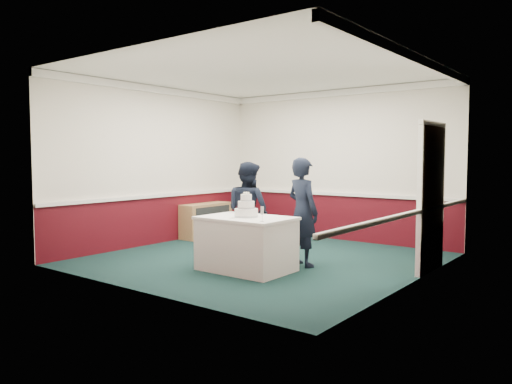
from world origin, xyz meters
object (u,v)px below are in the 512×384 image
Objects in this scene: sideboard at (206,220)px; person_woman at (303,212)px; cake_knife at (236,218)px; person_man at (248,211)px; wedding_cake at (246,209)px; champagne_flute at (262,211)px; cake_table at (246,243)px.

sideboard is 0.73× the size of person_woman.
cake_knife is 0.14× the size of person_man.
person_woman reaches higher than wedding_cake.
sideboard is 2.51m from person_man.
champagne_flute is at bearing 143.76° from person_man.
cake_knife is (-0.03, -0.20, -0.11)m from wedding_cake.
cake_knife is 0.55m from champagne_flute.
sideboard is 5.85× the size of champagne_flute.
sideboard is 0.91× the size of cake_table.
cake_knife is at bearing -39.43° from sideboard.
sideboard is 3.30m from person_woman.
cake_table is at bearing 105.98° from cake_knife.
person_woman is (3.07, -1.13, 0.48)m from sideboard.
cake_table is 0.50m from wedding_cake.
person_man is (-0.96, 0.91, -0.13)m from champagne_flute.
sideboard is at bearing 165.08° from cake_knife.
wedding_cake is at bearing 133.48° from person_man.
cake_table is at bearing 76.16° from person_woman.
cake_table is 0.80× the size of person_woman.
sideboard is 3.34m from cake_knife.
cake_table is (2.58, -1.90, 0.05)m from sideboard.
person_man reaches higher than cake_table.
champagne_flute is at bearing -29.25° from wedding_cake.
person_man is 0.96m from person_woman.
person_woman is (-0.02, 1.05, -0.10)m from champagne_flute.
champagne_flute is (0.50, -0.28, 0.03)m from wedding_cake.
person_man is 0.96× the size of person_woman.
sideboard is 3.21m from cake_table.
person_man reaches higher than sideboard.
champagne_flute is 0.13× the size of person_man.
person_woman reaches higher than person_man.
cake_table is at bearing 150.75° from champagne_flute.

